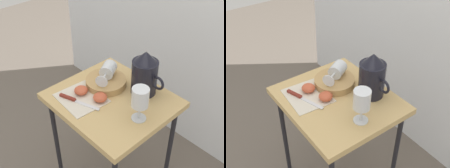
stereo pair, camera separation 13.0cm
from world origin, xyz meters
TOP-DOWN VIEW (x-y plane):
  - curtain_drape at (0.00, 0.64)m, footprint 2.40×0.03m
  - table at (0.00, 0.00)m, footprint 0.53×0.47m
  - linen_napkin at (-0.09, -0.11)m, footprint 0.22×0.20m
  - basket_tray at (-0.09, 0.05)m, footprint 0.20×0.20m
  - pitcher at (0.07, 0.14)m, footprint 0.17×0.12m
  - wine_glass_upright at (0.18, -0.01)m, footprint 0.07×0.07m
  - wine_glass_tipped_near at (-0.10, 0.07)m, footprint 0.13×0.16m
  - apple_half_left at (-0.12, -0.09)m, footprint 0.06×0.06m
  - apple_half_right at (-0.02, -0.06)m, footprint 0.06×0.06m
  - knife at (-0.10, -0.14)m, footprint 0.20×0.08m

SIDE VIEW (x-z plane):
  - table at x=0.00m, z-range 0.27..0.94m
  - linen_napkin at x=-0.09m, z-range 0.67..0.67m
  - knife at x=-0.10m, z-range 0.67..0.68m
  - basket_tray at x=-0.09m, z-range 0.67..0.70m
  - apple_half_left at x=-0.12m, z-range 0.67..0.71m
  - apple_half_right at x=-0.02m, z-range 0.67..0.71m
  - wine_glass_tipped_near at x=-0.10m, z-range 0.70..0.77m
  - pitcher at x=0.07m, z-range 0.65..0.87m
  - wine_glass_upright at x=0.18m, z-range 0.70..0.86m
  - curtain_drape at x=0.00m, z-range 0.00..1.95m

